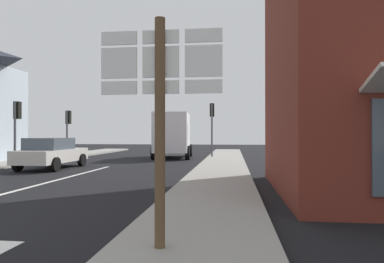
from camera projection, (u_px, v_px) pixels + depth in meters
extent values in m
plane|color=black|center=(92.00, 171.00, 15.47)|extent=(80.00, 80.00, 0.00)
cube|color=gray|center=(219.00, 177.00, 12.81)|extent=(2.37, 44.00, 0.14)
cube|color=silver|center=(44.00, 184.00, 11.50)|extent=(0.16, 12.00, 0.01)
cube|color=beige|center=(52.00, 156.00, 16.60)|extent=(1.75, 4.20, 0.60)
cube|color=#47515B|center=(50.00, 144.00, 16.36)|extent=(1.55, 2.10, 0.55)
cylinder|color=black|center=(50.00, 160.00, 18.04)|extent=(0.22, 0.64, 0.64)
cylinder|color=black|center=(82.00, 160.00, 17.84)|extent=(0.22, 0.64, 0.64)
cylinder|color=black|center=(18.00, 164.00, 15.36)|extent=(0.22, 0.64, 0.64)
cylinder|color=black|center=(55.00, 164.00, 15.16)|extent=(0.22, 0.64, 0.64)
cube|color=silver|center=(172.00, 133.00, 23.32)|extent=(2.47, 3.85, 2.60)
cube|color=silver|center=(175.00, 137.00, 25.81)|extent=(2.18, 1.45, 2.00)
cube|color=#47515B|center=(176.00, 126.00, 25.87)|extent=(1.76, 0.23, 0.70)
cylinder|color=black|center=(161.00, 150.00, 25.81)|extent=(0.35, 0.92, 0.90)
cylinder|color=black|center=(190.00, 150.00, 25.71)|extent=(0.35, 0.92, 0.90)
cylinder|color=black|center=(154.00, 153.00, 22.41)|extent=(0.35, 0.92, 0.90)
cylinder|color=black|center=(188.00, 153.00, 22.31)|extent=(0.35, 0.92, 0.90)
cylinder|color=brown|center=(160.00, 138.00, 4.61)|extent=(0.14, 0.14, 3.20)
cube|color=white|center=(119.00, 38.00, 4.74)|extent=(0.50, 0.03, 0.18)
cube|color=black|center=(120.00, 39.00, 4.76)|extent=(0.43, 0.01, 0.13)
cube|color=white|center=(119.00, 63.00, 4.74)|extent=(0.50, 0.03, 0.42)
cube|color=black|center=(120.00, 63.00, 4.76)|extent=(0.43, 0.01, 0.32)
cube|color=white|center=(119.00, 88.00, 4.73)|extent=(0.50, 0.03, 0.18)
cube|color=black|center=(119.00, 88.00, 4.75)|extent=(0.43, 0.01, 0.13)
cube|color=white|center=(161.00, 37.00, 4.67)|extent=(0.50, 0.03, 0.18)
cube|color=black|center=(161.00, 37.00, 4.69)|extent=(0.43, 0.01, 0.13)
cube|color=white|center=(161.00, 62.00, 4.67)|extent=(0.50, 0.03, 0.42)
cube|color=black|center=(161.00, 62.00, 4.69)|extent=(0.43, 0.01, 0.32)
cube|color=white|center=(161.00, 87.00, 4.67)|extent=(0.50, 0.03, 0.18)
cube|color=black|center=(161.00, 87.00, 4.68)|extent=(0.43, 0.01, 0.13)
cube|color=white|center=(204.00, 35.00, 4.60)|extent=(0.50, 0.03, 0.18)
cube|color=black|center=(204.00, 36.00, 4.62)|extent=(0.43, 0.01, 0.13)
cube|color=white|center=(204.00, 61.00, 4.60)|extent=(0.50, 0.03, 0.42)
cube|color=black|center=(204.00, 61.00, 4.62)|extent=(0.43, 0.01, 0.32)
cube|color=white|center=(204.00, 86.00, 4.60)|extent=(0.50, 0.03, 0.18)
cube|color=black|center=(204.00, 87.00, 4.62)|extent=(0.43, 0.01, 0.13)
cylinder|color=#47474C|center=(212.00, 131.00, 23.30)|extent=(0.12, 0.12, 3.74)
cube|color=black|center=(212.00, 110.00, 23.51)|extent=(0.30, 0.28, 0.90)
sphere|color=red|center=(212.00, 106.00, 23.65)|extent=(0.18, 0.18, 0.18)
sphere|color=#3C2303|center=(212.00, 110.00, 23.65)|extent=(0.18, 0.18, 0.18)
sphere|color=black|center=(212.00, 114.00, 23.64)|extent=(0.18, 0.18, 0.18)
cylinder|color=#47474C|center=(67.00, 135.00, 23.26)|extent=(0.12, 0.12, 3.24)
cube|color=black|center=(68.00, 117.00, 23.47)|extent=(0.30, 0.28, 0.90)
sphere|color=red|center=(69.00, 113.00, 23.61)|extent=(0.18, 0.18, 0.18)
sphere|color=#3C2303|center=(69.00, 118.00, 23.61)|extent=(0.18, 0.18, 0.18)
sphere|color=black|center=(69.00, 122.00, 23.60)|extent=(0.18, 0.18, 0.18)
cylinder|color=#47474C|center=(15.00, 134.00, 17.71)|extent=(0.12, 0.12, 3.33)
cube|color=black|center=(17.00, 110.00, 17.92)|extent=(0.30, 0.28, 0.90)
sphere|color=red|center=(19.00, 105.00, 18.06)|extent=(0.18, 0.18, 0.18)
sphere|color=#3C2303|center=(19.00, 111.00, 18.05)|extent=(0.18, 0.18, 0.18)
sphere|color=black|center=(19.00, 116.00, 18.05)|extent=(0.18, 0.18, 0.18)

